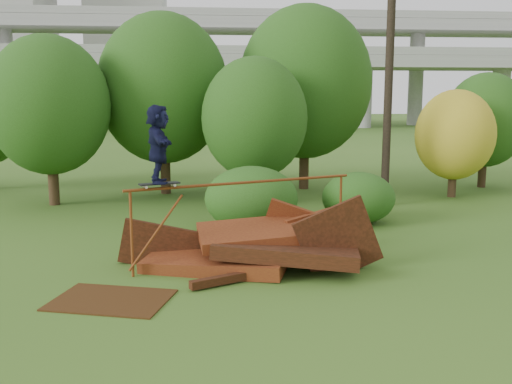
{
  "coord_description": "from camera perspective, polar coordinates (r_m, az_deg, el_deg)",
  "views": [
    {
      "loc": [
        -1.98,
        -10.94,
        3.76
      ],
      "look_at": [
        -0.8,
        2.0,
        1.6
      ],
      "focal_mm": 40.0,
      "sensor_mm": 36.0,
      "label": 1
    }
  ],
  "objects": [
    {
      "name": "ground",
      "position": [
        11.74,
        4.85,
        -9.28
      ],
      "size": [
        240.0,
        240.0,
        0.0
      ],
      "primitive_type": "plane",
      "color": "#2D5116",
      "rests_on": "ground"
    },
    {
      "name": "scrap_pile",
      "position": [
        12.87,
        -0.14,
        -5.68
      ],
      "size": [
        5.95,
        3.12,
        2.03
      ],
      "color": "#4E190D",
      "rests_on": "ground"
    },
    {
      "name": "grind_rail",
      "position": [
        12.99,
        -1.12,
        -0.54
      ],
      "size": [
        5.21,
        2.01,
        1.88
      ],
      "color": "brown",
      "rests_on": "ground"
    },
    {
      "name": "skateboard",
      "position": [
        12.23,
        -9.64,
        0.82
      ],
      "size": [
        0.89,
        0.52,
        0.09
      ],
      "rotation": [
        0.0,
        0.0,
        0.36
      ],
      "color": "black",
      "rests_on": "grind_rail"
    },
    {
      "name": "skater",
      "position": [
        12.14,
        -9.75,
        4.75
      ],
      "size": [
        0.66,
        1.57,
        1.65
      ],
      "primitive_type": "imported",
      "rotation": [
        0.0,
        0.0,
        1.69
      ],
      "color": "black",
      "rests_on": "skateboard"
    },
    {
      "name": "flat_plate",
      "position": [
        11.2,
        -14.29,
        -10.41
      ],
      "size": [
        2.46,
        2.04,
        0.03
      ],
      "primitive_type": "cube",
      "rotation": [
        0.0,
        0.0,
        -0.28
      ],
      "color": "#3A200C",
      "rests_on": "ground"
    },
    {
      "name": "tree_0",
      "position": [
        21.14,
        -20.0,
        8.16
      ],
      "size": [
        4.19,
        4.19,
        5.92
      ],
      "color": "black",
      "rests_on": "ground"
    },
    {
      "name": "tree_1",
      "position": [
        22.61,
        -9.26,
        10.17
      ],
      "size": [
        5.03,
        5.03,
        7.0
      ],
      "color": "black",
      "rests_on": "ground"
    },
    {
      "name": "tree_2",
      "position": [
        19.81,
        -0.14,
        7.38
      ],
      "size": [
        3.66,
        3.66,
        5.16
      ],
      "color": "black",
      "rests_on": "ground"
    },
    {
      "name": "tree_3",
      "position": [
        23.6,
        4.93,
        10.85
      ],
      "size": [
        5.37,
        5.37,
        7.45
      ],
      "color": "black",
      "rests_on": "ground"
    },
    {
      "name": "tree_4",
      "position": [
        22.81,
        19.26,
        5.41
      ],
      "size": [
        2.95,
        2.95,
        4.07
      ],
      "color": "black",
      "rests_on": "ground"
    },
    {
      "name": "tree_5",
      "position": [
        25.78,
        21.97,
        6.68
      ],
      "size": [
        3.42,
        3.42,
        4.8
      ],
      "color": "black",
      "rests_on": "ground"
    },
    {
      "name": "shrub_left",
      "position": [
        16.22,
        -0.46,
        -0.64
      ],
      "size": [
        2.67,
        2.46,
        1.85
      ],
      "primitive_type": "ellipsoid",
      "color": "#204111",
      "rests_on": "ground"
    },
    {
      "name": "shrub_right",
      "position": [
        17.4,
        10.21,
        -0.58
      ],
      "size": [
        2.2,
        2.02,
        1.56
      ],
      "primitive_type": "ellipsoid",
      "color": "#204111",
      "rests_on": "ground"
    },
    {
      "name": "utility_pole",
      "position": [
        20.27,
        13.2,
        12.47
      ],
      "size": [
        1.4,
        0.28,
        9.69
      ],
      "color": "black",
      "rests_on": "ground"
    },
    {
      "name": "freeway_overpass",
      "position": [
        74.18,
        -3.79,
        14.48
      ],
      "size": [
        160.0,
        15.0,
        13.7
      ],
      "color": "gray",
      "rests_on": "ground"
    },
    {
      "name": "building_right",
      "position": [
        114.27,
        -12.64,
        14.34
      ],
      "size": [
        14.0,
        14.0,
        28.0
      ],
      "primitive_type": "cube",
      "color": "#9E9E99",
      "rests_on": "ground"
    }
  ]
}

